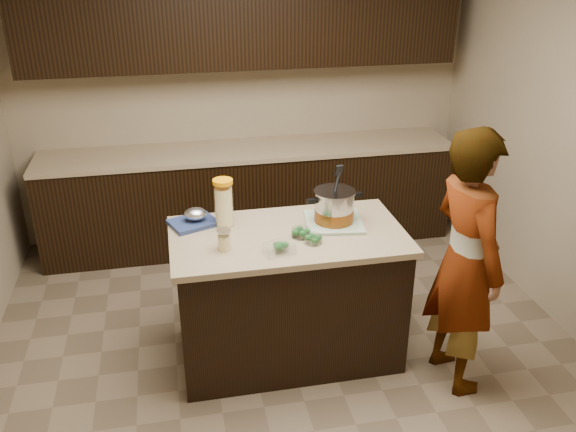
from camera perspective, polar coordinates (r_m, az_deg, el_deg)
name	(u,v)px	position (r m, az deg, el deg)	size (l,w,h in m)	color
ground_plane	(288,351)	(4.26, 0.00, -12.54)	(4.00, 4.00, 0.00)	brown
room_shell	(288,105)	(3.49, 0.00, 10.39)	(4.04, 4.04, 2.72)	tan
back_cabinets	(248,142)	(5.36, -3.76, 6.92)	(3.60, 0.63, 2.33)	black
island	(288,295)	(4.00, 0.00, -7.39)	(1.46, 0.81, 0.90)	black
dish_towel	(334,222)	(3.92, 4.30, -0.56)	(0.36, 0.36, 0.02)	#597E55
stock_pot	(334,208)	(3.88, 4.34, 0.74)	(0.37, 0.30, 0.38)	#B7B7BC
lemonade_pitcher	(224,205)	(3.85, -6.03, 1.07)	(0.17, 0.17, 0.31)	#EEDC91
mason_jar	(224,240)	(3.58, -5.98, -2.27)	(0.09, 0.09, 0.14)	#EEDC91
broccoli_tub_left	(301,233)	(3.73, 1.23, -1.60)	(0.15, 0.15, 0.06)	silver
broccoli_tub_right	(313,240)	(3.66, 2.39, -2.21)	(0.14, 0.14, 0.05)	silver
broccoli_tub_rect	(279,248)	(3.55, -0.83, -3.04)	(0.19, 0.15, 0.06)	silver
blue_tray	(194,219)	(3.93, -8.79, -0.32)	(0.34, 0.31, 0.11)	navy
person	(465,262)	(3.75, 16.27, -4.15)	(0.61, 0.40, 1.66)	gray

